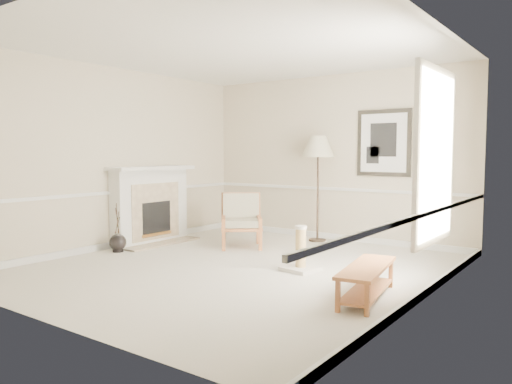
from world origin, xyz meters
TOP-DOWN VIEW (x-y plane):
  - ground at (0.00, 0.00)m, footprint 5.50×5.50m
  - room at (0.14, 0.08)m, footprint 5.04×5.54m
  - fireplace at (-2.34, 0.60)m, footprint 0.64×1.64m
  - floor_vase at (-2.15, -0.26)m, footprint 0.26×0.26m
  - armchair at (-0.89, 1.24)m, footprint 0.95×0.96m
  - floor_lamp at (-0.10, 2.40)m, footprint 0.74×0.74m
  - bench at (2.00, -0.36)m, footprint 0.58×1.28m
  - scratching_post at (0.79, 0.33)m, footprint 0.47×0.47m

SIDE VIEW (x-z plane):
  - ground at x=0.00m, z-range 0.00..0.00m
  - floor_vase at x=-2.15m, z-range -0.24..0.52m
  - scratching_post at x=0.79m, z-range -0.11..0.48m
  - bench at x=2.00m, z-range 0.06..0.41m
  - armchair at x=-0.89m, z-range 0.03..0.90m
  - fireplace at x=-2.34m, z-range -0.01..1.30m
  - floor_lamp at x=-0.10m, z-range 0.68..2.51m
  - room at x=0.14m, z-range 0.41..3.33m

